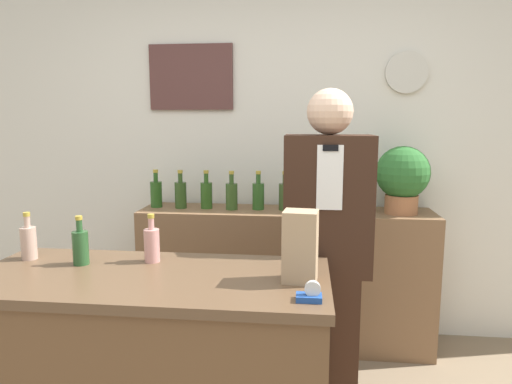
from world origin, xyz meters
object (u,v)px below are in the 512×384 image
potted_plant (403,176)px  paper_bag (300,246)px  tape_dispenser (310,295)px  shopkeeper (326,260)px

potted_plant → paper_bag: 1.41m
paper_bag → tape_dispenser: size_ratio=3.12×
shopkeeper → potted_plant: size_ratio=3.87×
shopkeeper → paper_bag: 0.56m
shopkeeper → tape_dispenser: shopkeeper is taller
shopkeeper → paper_bag: size_ratio=5.98×
shopkeeper → potted_plant: 0.96m
potted_plant → paper_bag: bearing=-116.7°
shopkeeper → tape_dispenser: bearing=-97.0°
paper_bag → tape_dispenser: 0.23m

